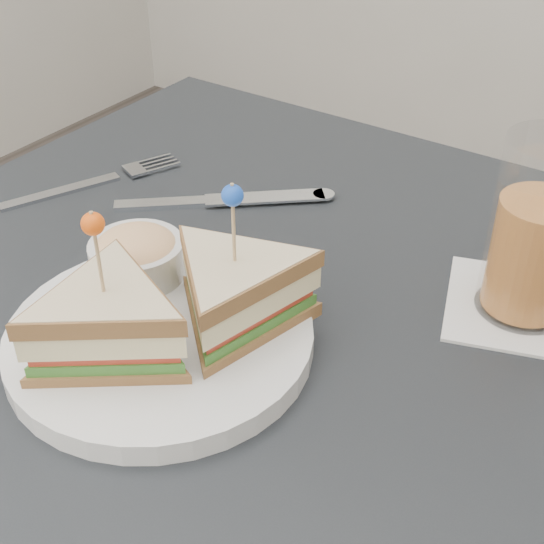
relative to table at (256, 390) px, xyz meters
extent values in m
cube|color=black|center=(0.00, 0.00, 0.06)|extent=(0.80, 0.80, 0.03)
cylinder|color=black|center=(-0.35, 0.35, -0.31)|extent=(0.04, 0.04, 0.72)
cylinder|color=silver|center=(-0.04, -0.07, 0.08)|extent=(0.27, 0.27, 0.01)
cylinder|color=silver|center=(-0.04, -0.07, 0.09)|extent=(0.27, 0.27, 0.00)
cylinder|color=tan|center=(-0.05, -0.11, 0.18)|extent=(0.00, 0.00, 0.08)
sphere|color=#DD4E0D|center=(-0.05, -0.11, 0.21)|extent=(0.02, 0.02, 0.02)
cylinder|color=tan|center=(0.00, -0.03, 0.18)|extent=(0.00, 0.00, 0.08)
sphere|color=#1744AE|center=(0.00, -0.03, 0.21)|extent=(0.02, 0.02, 0.02)
cylinder|color=silver|center=(-0.11, -0.02, 0.11)|extent=(0.09, 0.09, 0.04)
ellipsoid|color=#E0B772|center=(-0.11, -0.02, 0.12)|extent=(0.08, 0.08, 0.03)
cube|color=#B3B7BF|center=(-0.30, 0.06, 0.08)|extent=(0.06, 0.13, 0.00)
cube|color=#B3B7BF|center=(-0.26, 0.14, 0.08)|extent=(0.03, 0.03, 0.00)
cube|color=white|center=(-0.19, 0.10, 0.08)|extent=(0.09, 0.08, 0.01)
cube|color=white|center=(-0.11, 0.17, 0.08)|extent=(0.11, 0.10, 0.00)
cylinder|color=white|center=(-0.06, 0.21, 0.08)|extent=(0.03, 0.03, 0.00)
cube|color=silver|center=(0.17, 0.14, 0.08)|extent=(0.15, 0.15, 0.00)
cylinder|color=#AF6A31|center=(0.17, 0.14, 0.13)|extent=(0.09, 0.09, 0.10)
cylinder|color=white|center=(0.17, 0.14, 0.16)|extent=(0.10, 0.10, 0.15)
cube|color=white|center=(0.16, 0.13, 0.17)|extent=(0.02, 0.02, 0.02)
camera|label=1|loc=(0.28, -0.39, 0.47)|focal=50.00mm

